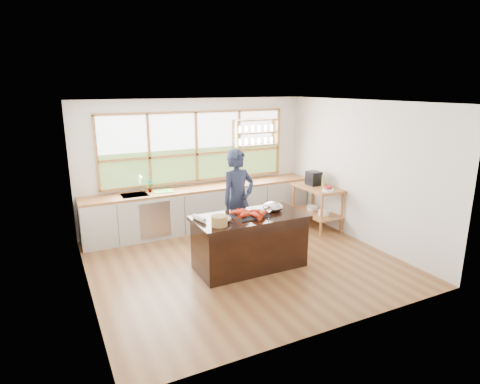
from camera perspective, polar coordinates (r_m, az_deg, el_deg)
ground_plane at (r=7.02m, az=0.58°, el=-9.94°), size 5.00×5.00×0.00m
room_shell at (r=6.94m, az=-1.12°, el=4.98°), size 5.02×4.52×2.71m
back_counter at (r=8.51m, az=-5.45°, el=-2.21°), size 4.90×0.63×0.90m
right_shelf_unit at (r=8.62m, az=10.95°, el=-1.15°), size 0.62×1.10×0.90m
island at (r=6.67m, az=1.38°, el=-7.04°), size 1.85×0.90×0.90m
cook at (r=7.23m, az=-0.29°, el=-1.24°), size 0.76×0.57×1.87m
potted_plant at (r=8.11m, az=-12.75°, el=0.88°), size 0.16×0.12×0.27m
cutting_board at (r=8.15m, az=-10.85°, el=0.12°), size 0.43×0.34×0.01m
espresso_machine at (r=8.64m, az=10.44°, el=1.94°), size 0.27×0.28×0.29m
wine_bottle at (r=8.48m, az=11.75°, el=1.50°), size 0.08×0.08×0.26m
fruit_bowl at (r=8.21m, az=12.42°, el=0.43°), size 0.22×0.22×0.11m
slate_board at (r=6.49m, az=1.45°, el=-3.40°), size 0.58×0.44×0.02m
lobster_pile at (r=6.46m, az=1.43°, el=-3.03°), size 0.55×0.48×0.08m
mixing_bowl_left at (r=6.20m, az=-2.49°, el=-3.81°), size 0.28×0.28×0.13m
mixing_bowl_right at (r=6.77m, az=4.70°, el=-2.11°), size 0.34×0.34×0.16m
wine_glass at (r=6.31m, az=4.12°, el=-2.53°), size 0.08×0.08×0.22m
wicker_basket at (r=6.04m, az=-2.96°, el=-4.12°), size 0.25×0.25×0.16m
parchment_roll at (r=6.30m, az=-5.82°, el=-3.75°), size 0.14×0.31×0.08m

